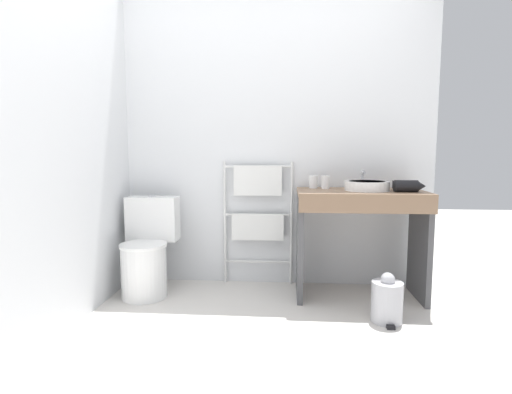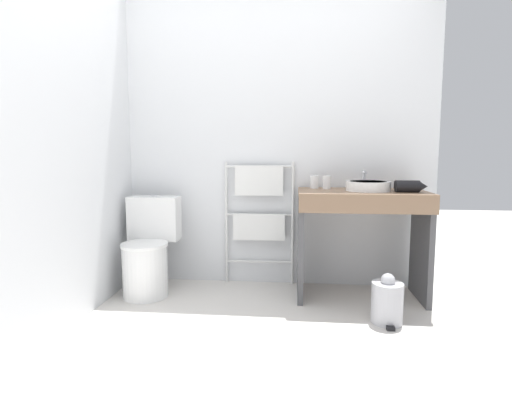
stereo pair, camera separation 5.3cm
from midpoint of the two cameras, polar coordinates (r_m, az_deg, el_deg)
name	(u,v)px [view 2 (the right image)]	position (r m, az deg, el deg)	size (l,w,h in m)	color
ground_plane	(256,367)	(2.26, 0.76, -23.11)	(12.00, 12.00, 0.00)	silver
wall_back	(272,126)	(3.40, 2.81, 10.10)	(2.67, 0.12, 2.66)	silver
wall_side	(80,120)	(3.02, -23.33, 10.06)	(0.12, 2.04, 2.66)	silver
toilet	(148,252)	(3.27, -14.67, -7.56)	(0.41, 0.50, 0.77)	white
towel_radiator	(259,207)	(3.32, 0.90, -1.45)	(0.58, 0.06, 1.04)	silver
vanity_counter	(361,226)	(3.13, 15.24, -3.96)	(0.95, 0.54, 0.83)	#84664C
sink_basin	(368,186)	(3.10, 16.19, 1.56)	(0.33, 0.33, 0.07)	white
faucet	(364,177)	(3.27, 15.64, 2.74)	(0.02, 0.10, 0.14)	silver
cup_near_wall	(314,182)	(3.22, 8.81, 2.15)	(0.07, 0.07, 0.10)	white
cup_near_edge	(327,182)	(3.19, 10.54, 2.08)	(0.06, 0.06, 0.10)	white
hair_dryer	(409,186)	(3.09, 21.44, 1.45)	(0.22, 0.18, 0.09)	black
trash_bin	(387,301)	(2.83, 18.76, -13.95)	(0.20, 0.24, 0.33)	#B7B7BC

